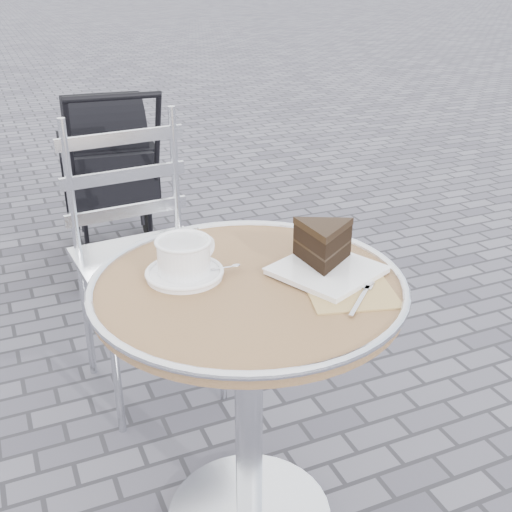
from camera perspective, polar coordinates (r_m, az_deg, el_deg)
name	(u,v)px	position (r m, az deg, el deg)	size (l,w,h in m)	color
cafe_table	(248,344)	(1.53, -0.67, -7.86)	(0.72, 0.72, 0.74)	silver
cappuccino_set	(185,260)	(1.46, -6.35, -0.36)	(0.21, 0.17, 0.09)	white
cake_plate_set	(325,249)	(1.49, 6.15, 0.58)	(0.27, 0.35, 0.11)	tan
bistro_chair	(135,225)	(2.17, -10.70, 2.75)	(0.45, 0.45, 0.94)	silver
baby_stroller	(110,178)	(3.22, -12.84, 6.79)	(0.49, 0.92, 0.92)	black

